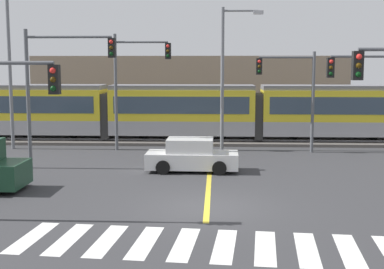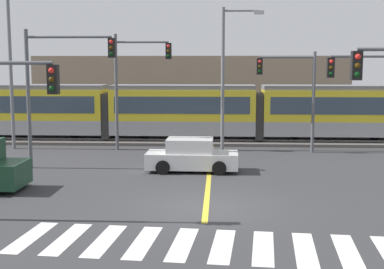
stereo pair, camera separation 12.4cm
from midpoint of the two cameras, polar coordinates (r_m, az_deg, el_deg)
name	(u,v)px [view 2 (the right image)]	position (r m, az deg, el deg)	size (l,w,h in m)	color
ground_plane	(206,207)	(18.64, 1.70, -7.73)	(200.00, 200.00, 0.00)	#333335
track_bed	(212,141)	(33.94, 2.29, -0.65)	(120.00, 4.00, 0.18)	#56514C
rail_near	(212,140)	(33.21, 2.28, -0.59)	(120.00, 0.08, 0.10)	#939399
rail_far	(213,137)	(34.64, 2.31, -0.25)	(120.00, 0.08, 0.10)	#939399
light_rail_tram	(183,110)	(33.79, -0.86, 2.66)	(28.00, 2.64, 3.43)	#9E9EA3
crosswalk_stripe_0	(30,237)	(16.17, -16.66, -10.43)	(0.56, 2.80, 0.01)	silver
crosswalk_stripe_1	(67,239)	(15.76, -12.95, -10.78)	(0.56, 2.80, 0.01)	silver
crosswalk_stripe_2	(105,240)	(15.42, -9.05, -11.09)	(0.56, 2.80, 0.01)	silver
crosswalk_stripe_3	(143,242)	(15.15, -4.98, -11.37)	(0.56, 2.80, 0.01)	silver
crosswalk_stripe_4	(182,244)	(14.95, -0.78, -11.59)	(0.56, 2.80, 0.01)	silver
crosswalk_stripe_5	(222,246)	(14.84, 3.51, -11.76)	(0.56, 2.80, 0.01)	silver
crosswalk_stripe_6	(263,248)	(14.80, 7.86, -11.87)	(0.56, 2.80, 0.01)	silver
crosswalk_stripe_7	(305,250)	(14.85, 12.20, -11.91)	(0.56, 2.80, 0.01)	silver
crosswalk_stripe_8	(347,251)	(14.98, 16.49, -11.88)	(0.56, 2.80, 0.01)	silver
lane_centre_line	(209,173)	(24.33, 2.01, -4.11)	(0.20, 15.55, 0.01)	gold
sedan_crossing	(192,156)	(24.60, 0.12, -2.32)	(4.22, 1.96, 1.52)	silver
traffic_light_far_right	(294,86)	(30.16, 10.90, 5.15)	(3.25, 0.38, 5.60)	#515459
traffic_light_mid_left	(57,76)	(25.72, -14.10, 6.05)	(4.25, 0.38, 6.51)	#515459
traffic_light_far_left	(134,75)	(30.56, -6.12, 6.32)	(3.25, 0.38, 6.60)	#515459
street_lamp_west	(13,59)	(32.53, -18.47, 7.60)	(1.90, 0.28, 9.24)	slate
street_lamp_centre	(227,69)	(30.40, 3.87, 6.96)	(2.35, 0.28, 8.06)	slate
building_backdrop_far	(191,90)	(45.07, 0.01, 4.80)	(25.17, 6.00, 5.56)	gray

